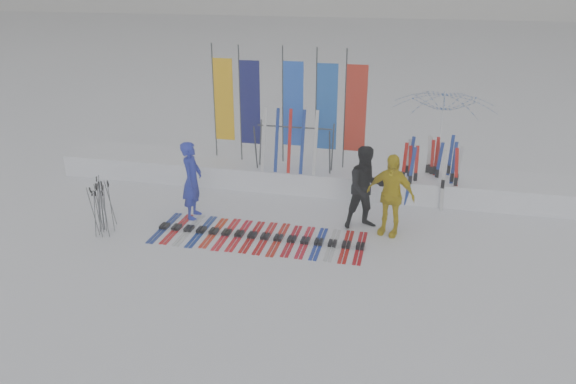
% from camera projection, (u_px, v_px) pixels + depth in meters
% --- Properties ---
extents(ground, '(120.00, 120.00, 0.00)m').
position_uv_depth(ground, '(261.00, 264.00, 11.60)').
color(ground, white).
rests_on(ground, ground).
extents(snow_bank, '(14.00, 1.60, 0.60)m').
position_uv_depth(snow_bank, '(305.00, 175.00, 15.64)').
color(snow_bank, white).
rests_on(snow_bank, ground).
extents(person_blue, '(0.51, 0.73, 1.91)m').
position_uv_depth(person_blue, '(192.00, 180.00, 13.45)').
color(person_blue, '#1D2AAA').
rests_on(person_blue, ground).
extents(person_black, '(1.19, 1.08, 1.98)m').
position_uv_depth(person_black, '(366.00, 188.00, 12.89)').
color(person_black, black).
rests_on(person_black, ground).
extents(person_yellow, '(1.21, 0.78, 1.92)m').
position_uv_depth(person_yellow, '(390.00, 195.00, 12.58)').
color(person_yellow, gold).
rests_on(person_yellow, ground).
extents(tent_canopy, '(3.01, 3.06, 2.62)m').
position_uv_depth(tent_canopy, '(441.00, 135.00, 15.73)').
color(tent_canopy, white).
rests_on(tent_canopy, ground).
extents(ski_row, '(4.77, 1.69, 0.07)m').
position_uv_depth(ski_row, '(258.00, 236.00, 12.73)').
color(ski_row, navy).
rests_on(ski_row, ground).
extents(pole_cluster, '(0.56, 0.78, 1.25)m').
position_uv_depth(pole_cluster, '(102.00, 208.00, 12.80)').
color(pole_cluster, '#595B60').
rests_on(pole_cluster, ground).
extents(feather_flags, '(4.31, 0.28, 3.20)m').
position_uv_depth(feather_flags, '(288.00, 105.00, 15.16)').
color(feather_flags, '#383A3F').
rests_on(feather_flags, ground).
extents(ski_rack, '(2.04, 0.80, 1.23)m').
position_uv_depth(ski_rack, '(294.00, 142.00, 14.92)').
color(ski_rack, '#383A3F').
rests_on(ski_rack, ground).
extents(upright_skis, '(1.44, 1.19, 1.69)m').
position_uv_depth(upright_skis, '(430.00, 171.00, 14.53)').
color(upright_skis, navy).
rests_on(upright_skis, ground).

